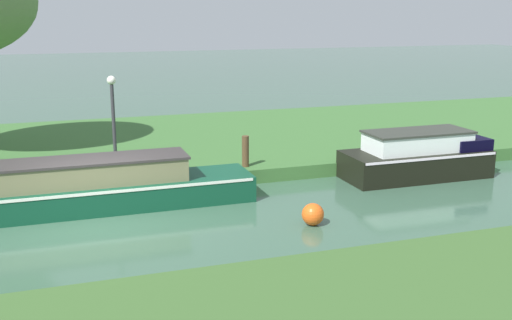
{
  "coord_description": "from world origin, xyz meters",
  "views": [
    {
      "loc": [
        -0.81,
        -13.69,
        4.75
      ],
      "look_at": [
        4.23,
        1.2,
        0.9
      ],
      "focal_mm": 42.99,
      "sensor_mm": 36.0,
      "label": 1
    }
  ],
  "objects_px": {
    "black_narrowboat": "(419,156)",
    "lamp_post": "(113,111)",
    "channel_buoy": "(313,214)",
    "mooring_post_near": "(371,146)",
    "forest_barge": "(56,189)",
    "mooring_post_far": "(245,151)"
  },
  "relations": [
    {
      "from": "lamp_post",
      "to": "forest_barge",
      "type": "bearing_deg",
      "value": -128.23
    },
    {
      "from": "forest_barge",
      "to": "mooring_post_far",
      "type": "bearing_deg",
      "value": 14.06
    },
    {
      "from": "lamp_post",
      "to": "mooring_post_far",
      "type": "height_order",
      "value": "lamp_post"
    },
    {
      "from": "black_narrowboat",
      "to": "lamp_post",
      "type": "xyz_separation_m",
      "value": [
        -8.44,
        2.06,
        1.46
      ]
    },
    {
      "from": "black_narrowboat",
      "to": "mooring_post_far",
      "type": "bearing_deg",
      "value": 165.11
    },
    {
      "from": "black_narrowboat",
      "to": "channel_buoy",
      "type": "distance_m",
      "value": 5.41
    },
    {
      "from": "channel_buoy",
      "to": "mooring_post_far",
      "type": "bearing_deg",
      "value": 93.94
    },
    {
      "from": "mooring_post_near",
      "to": "channel_buoy",
      "type": "relative_size",
      "value": 1.25
    },
    {
      "from": "mooring_post_far",
      "to": "channel_buoy",
      "type": "distance_m",
      "value": 4.17
    },
    {
      "from": "lamp_post",
      "to": "mooring_post_near",
      "type": "bearing_deg",
      "value": -5.76
    },
    {
      "from": "lamp_post",
      "to": "mooring_post_near",
      "type": "relative_size",
      "value": 4.13
    },
    {
      "from": "lamp_post",
      "to": "channel_buoy",
      "type": "height_order",
      "value": "lamp_post"
    },
    {
      "from": "mooring_post_near",
      "to": "mooring_post_far",
      "type": "xyz_separation_m",
      "value": [
        -4.04,
        0.0,
        0.13
      ]
    },
    {
      "from": "black_narrowboat",
      "to": "mooring_post_far",
      "type": "relative_size",
      "value": 4.8
    },
    {
      "from": "lamp_post",
      "to": "mooring_post_far",
      "type": "distance_m",
      "value": 3.84
    },
    {
      "from": "forest_barge",
      "to": "mooring_post_near",
      "type": "distance_m",
      "value": 9.31
    },
    {
      "from": "channel_buoy",
      "to": "forest_barge",
      "type": "bearing_deg",
      "value": 152.68
    },
    {
      "from": "lamp_post",
      "to": "channel_buoy",
      "type": "relative_size",
      "value": 5.16
    },
    {
      "from": "lamp_post",
      "to": "mooring_post_near",
      "type": "height_order",
      "value": "lamp_post"
    },
    {
      "from": "mooring_post_far",
      "to": "mooring_post_near",
      "type": "bearing_deg",
      "value": 0.0
    },
    {
      "from": "forest_barge",
      "to": "mooring_post_near",
      "type": "xyz_separation_m",
      "value": [
        9.22,
        1.3,
        0.14
      ]
    },
    {
      "from": "lamp_post",
      "to": "mooring_post_far",
      "type": "relative_size",
      "value": 2.96
    }
  ]
}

